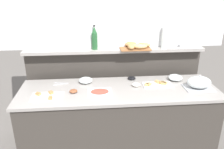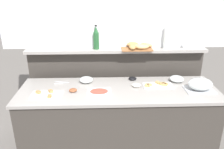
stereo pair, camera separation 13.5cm
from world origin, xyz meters
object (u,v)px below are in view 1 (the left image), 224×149
Objects in this scene: salt_shaker at (182,44)px; cold_cuts_platter at (100,92)px; sandwich_platter_rear at (157,84)px; serving_cloche at (199,83)px; glass_bowl_medium at (175,78)px; condiment_bowl_teal at (136,85)px; pepper_shaker at (185,44)px; water_carafe at (165,37)px; condiment_bowl_red at (73,91)px; condiment_bowl_dark at (132,78)px; wine_bottle_green at (95,39)px; bread_basket at (136,46)px; serving_tongs at (61,84)px; glass_bowl_large at (86,80)px; sandwich_platter_front at (47,96)px.

cold_cuts_platter is at bearing -154.17° from salt_shaker.
sandwich_platter_rear is 0.49m from serving_cloche.
condiment_bowl_teal is at bearing -165.77° from glass_bowl_medium.
pepper_shaker is 0.30× the size of water_carafe.
condiment_bowl_red is (-0.30, 0.03, 0.01)m from cold_cuts_platter.
glass_bowl_medium reaches higher than condiment_bowl_dark.
serving_cloche is 3.91× the size of salt_shaker.
condiment_bowl_dark reaches higher than condiment_bowl_red.
wine_bottle_green reaches higher than condiment_bowl_teal.
wine_bottle_green is at bearing 63.46° from condiment_bowl_red.
sandwich_platter_rear is at bearing 163.88° from serving_cloche.
serving_tongs is at bearing -165.13° from bread_basket.
glass_bowl_large is 1.19m from water_carafe.
pepper_shaker is 0.67m from bread_basket.
sandwich_platter_rear is at bearing 1.19° from condiment_bowl_teal.
sandwich_platter_front is at bearing -161.21° from pepper_shaker.
serving_cloche reaches higher than glass_bowl_large.
sandwich_platter_rear is 1.06× the size of serving_cloche.
serving_cloche is at bearing -24.41° from wine_bottle_green.
glass_bowl_medium is at bearing -7.62° from condiment_bowl_dark.
sandwich_platter_front is 2.03× the size of glass_bowl_large.
bread_basket reaches higher than condiment_bowl_red.
glass_bowl_large is 1.84× the size of condiment_bowl_red.
serving_tongs is at bearing 179.88° from glass_bowl_medium.
water_carafe is (0.18, 0.40, 0.50)m from sandwich_platter_rear.
water_carafe reaches higher than condiment_bowl_teal.
bread_basket reaches higher than glass_bowl_medium.
salt_shaker is (1.44, 0.51, 0.39)m from condiment_bowl_red.
condiment_bowl_red is at bearing -171.78° from condiment_bowl_teal.
pepper_shaker is at bearing 29.15° from condiment_bowl_teal.
sandwich_platter_front is 0.30m from condiment_bowl_red.
glass_bowl_large is (-0.17, 0.30, 0.02)m from cold_cuts_platter.
condiment_bowl_dark is at bearing 155.64° from serving_cloche.
wine_bottle_green is (-0.04, 0.57, 0.49)m from cold_cuts_platter.
cold_cuts_platter is 1.49× the size of serving_tongs.
serving_tongs is 2.12× the size of pepper_shaker.
condiment_bowl_dark is at bearing -24.47° from wine_bottle_green.
water_carafe is at bearing 22.06° from sandwich_platter_front.
condiment_bowl_red is at bearing -173.60° from sandwich_platter_rear.
condiment_bowl_teal is 0.36× the size of water_carafe.
pepper_shaker is 0.20× the size of bread_basket.
glass_bowl_large reaches higher than sandwich_platter_front.
sandwich_platter_front is at bearing -169.31° from condiment_bowl_teal.
serving_cloche is at bearing -9.23° from serving_tongs.
pepper_shaker is at bearing -0.97° from wine_bottle_green.
wine_bottle_green is (-0.47, 0.21, 0.49)m from condiment_bowl_dark.
salt_shaker is (1.30, 0.25, 0.37)m from glass_bowl_large.
water_carafe is (0.89, 0.55, 0.50)m from cold_cuts_platter.
condiment_bowl_teal is at bearing 8.22° from condiment_bowl_red.
condiment_bowl_dark is (0.43, 0.36, 0.01)m from cold_cuts_platter.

